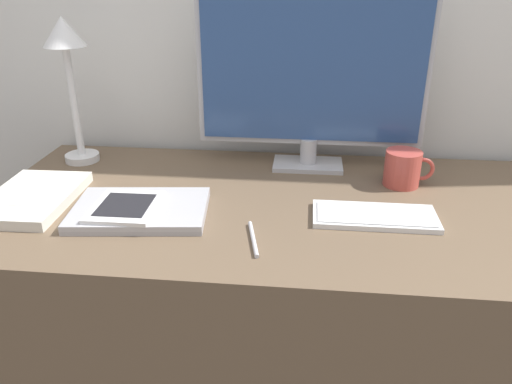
% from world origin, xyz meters
% --- Properties ---
extents(desk, '(1.51, 0.68, 0.71)m').
position_xyz_m(desk, '(0.00, 0.19, 0.35)').
color(desk, brown).
rests_on(desk, ground_plane).
extents(monitor, '(0.60, 0.11, 0.47)m').
position_xyz_m(monitor, '(0.01, 0.42, 0.96)').
color(monitor, '#B7B7BC').
rests_on(monitor, desk).
extents(keyboard, '(0.27, 0.12, 0.01)m').
position_xyz_m(keyboard, '(0.16, 0.12, 0.71)').
color(keyboard, silver).
rests_on(keyboard, desk).
extents(laptop, '(0.31, 0.23, 0.02)m').
position_xyz_m(laptop, '(-0.36, 0.09, 0.72)').
color(laptop, '#A3A3A8').
rests_on(laptop, desk).
extents(ereader, '(0.14, 0.16, 0.01)m').
position_xyz_m(ereader, '(-0.39, 0.07, 0.73)').
color(ereader, white).
rests_on(ereader, laptop).
extents(desk_lamp, '(0.11, 0.11, 0.39)m').
position_xyz_m(desk_lamp, '(-0.63, 0.40, 0.99)').
color(desk_lamp, white).
rests_on(desk_lamp, desk).
extents(notebook, '(0.19, 0.28, 0.03)m').
position_xyz_m(notebook, '(-0.63, 0.12, 0.72)').
color(notebook, silver).
rests_on(notebook, desk).
extents(coffee_mug, '(0.12, 0.09, 0.09)m').
position_xyz_m(coffee_mug, '(0.24, 0.32, 0.75)').
color(coffee_mug, '#B7473D').
rests_on(coffee_mug, desk).
extents(pen, '(0.04, 0.14, 0.01)m').
position_xyz_m(pen, '(-0.10, 0.00, 0.71)').
color(pen, silver).
rests_on(pen, desk).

